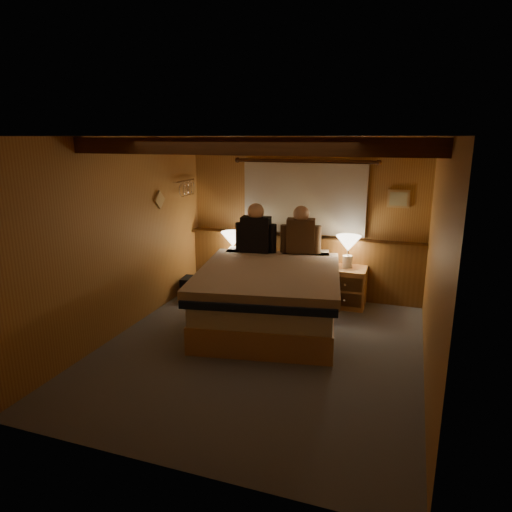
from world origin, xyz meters
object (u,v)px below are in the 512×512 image
at_px(person_left, 256,232).
at_px(lamp_right, 348,245).
at_px(lamp_left, 233,241).
at_px(duffel_bag, 199,287).
at_px(person_right, 301,234).
at_px(nightstand_left, 236,277).
at_px(bed, 270,294).
at_px(nightstand_right, 347,287).

bearing_deg(person_left, lamp_right, 7.00).
bearing_deg(lamp_left, duffel_bag, -140.29).
relative_size(person_right, duffel_bag, 1.34).
height_order(lamp_left, person_right, person_right).
height_order(lamp_left, person_left, person_left).
bearing_deg(lamp_left, nightstand_left, 35.09).
relative_size(bed, person_right, 3.52).
height_order(lamp_left, duffel_bag, lamp_left).
bearing_deg(bed, person_right, 68.28).
relative_size(lamp_right, person_right, 0.65).
distance_m(lamp_right, duffel_bag, 2.35).
distance_m(nightstand_right, lamp_left, 1.86).
xyz_separation_m(bed, person_right, (0.18, 0.89, 0.65)).
xyz_separation_m(nightstand_right, person_right, (-0.69, -0.09, 0.76)).
distance_m(nightstand_left, person_right, 1.33).
xyz_separation_m(nightstand_left, person_left, (0.43, -0.28, 0.81)).
distance_m(nightstand_left, lamp_left, 0.59).
distance_m(lamp_left, lamp_right, 1.76).
xyz_separation_m(bed, lamp_left, (-0.91, 0.99, 0.44)).
distance_m(lamp_left, person_left, 0.58).
bearing_deg(nightstand_left, bed, -50.05).
relative_size(person_left, person_right, 1.04).
relative_size(bed, nightstand_right, 4.40).
height_order(nightstand_right, lamp_right, lamp_right).
distance_m(nightstand_right, lamp_right, 0.61).
height_order(nightstand_right, duffel_bag, nightstand_right).
distance_m(nightstand_right, person_right, 1.03).
bearing_deg(lamp_left, person_left, -29.06).
bearing_deg(duffel_bag, nightstand_right, 2.76).
bearing_deg(nightstand_right, lamp_right, 122.88).
relative_size(lamp_right, person_left, 0.63).
xyz_separation_m(bed, nightstand_right, (0.87, 0.98, -0.11)).
height_order(person_right, duffel_bag, person_right).
relative_size(lamp_right, duffel_bag, 0.88).
bearing_deg(nightstand_right, bed, -132.01).
height_order(person_left, person_right, person_left).
xyz_separation_m(nightstand_left, nightstand_right, (1.75, -0.03, 0.03)).
bearing_deg(bed, lamp_left, 122.62).
relative_size(nightstand_left, nightstand_right, 0.88).
bearing_deg(duffel_bag, lamp_left, 33.42).
bearing_deg(nightstand_left, person_right, -7.61).
relative_size(bed, lamp_left, 5.26).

